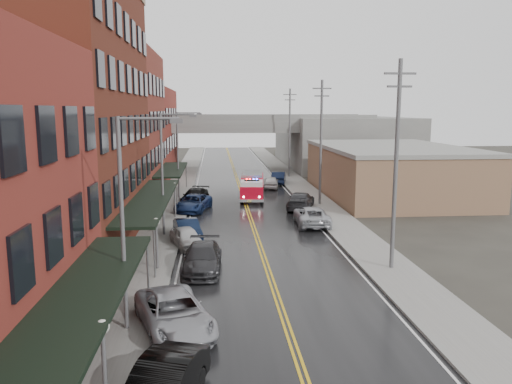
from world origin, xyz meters
TOP-DOWN VIEW (x-y plane):
  - road at (0.00, 30.00)m, footprint 11.00×160.00m
  - sidewalk_left at (-7.30, 30.00)m, footprint 3.00×160.00m
  - sidewalk_right at (7.30, 30.00)m, footprint 3.00×160.00m
  - curb_left at (-5.65, 30.00)m, footprint 0.30×160.00m
  - curb_right at (5.65, 30.00)m, footprint 0.30×160.00m
  - brick_building_b at (-13.30, 23.00)m, footprint 9.00×20.00m
  - brick_building_c at (-13.30, 40.50)m, footprint 9.00×15.00m
  - brick_building_far at (-13.30, 58.00)m, footprint 9.00×20.00m
  - tan_building at (16.00, 40.00)m, footprint 14.00×22.00m
  - right_far_block at (18.00, 70.00)m, footprint 18.00×30.00m
  - awning_0 at (-7.49, 4.00)m, footprint 2.60×16.00m
  - awning_1 at (-7.49, 23.00)m, footprint 2.60×18.00m
  - awning_2 at (-7.49, 40.50)m, footprint 2.60×13.00m
  - globe_lamp_0 at (-6.40, 2.00)m, footprint 0.44×0.44m
  - globe_lamp_1 at (-6.40, 16.00)m, footprint 0.44×0.44m
  - globe_lamp_2 at (-6.40, 30.00)m, footprint 0.44×0.44m
  - street_lamp_0 at (-6.55, 8.00)m, footprint 2.64×0.22m
  - street_lamp_1 at (-6.55, 24.00)m, footprint 2.64×0.22m
  - street_lamp_2 at (-6.55, 40.00)m, footprint 2.64×0.22m
  - utility_pole_0 at (7.20, 15.00)m, footprint 1.80×0.24m
  - utility_pole_1 at (7.20, 35.00)m, footprint 1.80×0.24m
  - utility_pole_2 at (7.20, 55.00)m, footprint 1.80×0.24m
  - overpass at (0.00, 62.00)m, footprint 40.00×10.00m
  - fire_truck at (0.88, 38.81)m, footprint 3.46×7.41m
  - parked_car_left_2 at (-4.78, 7.84)m, footprint 4.21×6.17m
  - parked_car_left_3 at (-3.80, 15.70)m, footprint 2.43×5.40m
  - parked_car_left_4 at (-4.95, 20.76)m, footprint 2.85×4.38m
  - parked_car_left_5 at (-5.00, 22.80)m, footprint 2.44×4.68m
  - parked_car_left_6 at (-5.00, 33.07)m, footprint 3.73×5.86m
  - parked_car_left_7 at (-5.00, 36.63)m, footprint 3.23×5.49m
  - parked_car_right_0 at (4.75, 26.61)m, footprint 2.85×5.66m
  - parked_car_right_1 at (5.00, 33.18)m, footprint 3.70×5.92m
  - parked_car_right_2 at (3.64, 45.82)m, footprint 2.24×4.46m
  - parked_car_right_3 at (5.00, 49.28)m, footprint 2.46×4.92m

SIDE VIEW (x-z plane):
  - road at x=0.00m, z-range 0.00..0.02m
  - sidewalk_left at x=-7.30m, z-range 0.00..0.15m
  - sidewalk_right at x=7.30m, z-range 0.00..0.15m
  - curb_left at x=-5.65m, z-range 0.00..0.15m
  - curb_right at x=5.65m, z-range 0.00..0.15m
  - parked_car_left_4 at x=-4.95m, z-range 0.00..1.39m
  - parked_car_right_2 at x=3.64m, z-range 0.00..1.46m
  - parked_car_left_5 at x=-5.00m, z-range 0.00..1.47m
  - parked_car_left_7 at x=-5.00m, z-range 0.00..1.49m
  - parked_car_left_6 at x=-5.00m, z-range 0.00..1.50m
  - parked_car_left_3 at x=-3.80m, z-range 0.00..1.53m
  - parked_car_right_0 at x=4.75m, z-range 0.00..1.54m
  - parked_car_right_3 at x=5.00m, z-range 0.00..1.55m
  - parked_car_left_2 at x=-4.78m, z-range 0.00..1.57m
  - parked_car_right_1 at x=5.00m, z-range 0.00..1.60m
  - fire_truck at x=0.88m, z-range 0.11..2.74m
  - globe_lamp_0 at x=-6.40m, z-range 0.75..3.87m
  - globe_lamp_1 at x=-6.40m, z-range 0.75..3.87m
  - globe_lamp_2 at x=-6.40m, z-range 0.75..3.87m
  - tan_building at x=16.00m, z-range 0.00..5.00m
  - awning_2 at x=-7.49m, z-range 1.44..4.53m
  - awning_0 at x=-7.49m, z-range 1.44..4.53m
  - awning_1 at x=-7.49m, z-range 1.44..4.53m
  - right_far_block at x=18.00m, z-range 0.00..8.00m
  - street_lamp_0 at x=-6.55m, z-range 0.69..9.69m
  - street_lamp_1 at x=-6.55m, z-range 0.69..9.69m
  - street_lamp_2 at x=-6.55m, z-range 0.69..9.69m
  - overpass at x=0.00m, z-range 2.24..9.74m
  - brick_building_far at x=-13.30m, z-range 0.00..12.00m
  - utility_pole_0 at x=7.20m, z-range 0.31..12.31m
  - utility_pole_1 at x=7.20m, z-range 0.31..12.31m
  - utility_pole_2 at x=7.20m, z-range 0.31..12.31m
  - brick_building_c at x=-13.30m, z-range 0.00..15.00m
  - brick_building_b at x=-13.30m, z-range 0.00..18.00m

